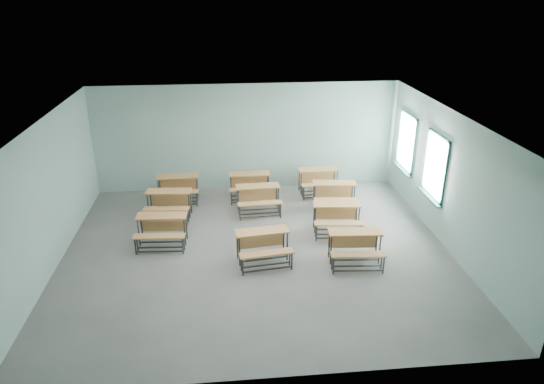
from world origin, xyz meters
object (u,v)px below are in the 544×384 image
(desk_unit_r0c1, at_px, (263,242))
(desk_unit_r0c2, at_px, (355,243))
(desk_unit_r3c0, at_px, (178,185))
(desk_unit_r2c0, at_px, (169,201))
(desk_unit_r2c2, at_px, (334,192))
(desk_unit_r3c2, at_px, (319,178))
(desk_unit_r2c1, at_px, (258,195))
(desk_unit_r1c2, at_px, (337,214))
(desk_unit_r1c0, at_px, (162,226))
(desk_unit_r3c1, at_px, (250,182))

(desk_unit_r0c1, xyz_separation_m, desk_unit_r0c2, (2.05, -0.24, 0.00))
(desk_unit_r0c1, distance_m, desk_unit_r3c0, 4.21)
(desk_unit_r2c0, height_order, desk_unit_r3c0, same)
(desk_unit_r0c2, relative_size, desk_unit_r2c2, 0.98)
(desk_unit_r0c2, xyz_separation_m, desk_unit_r2c0, (-4.37, 2.75, 0.00))
(desk_unit_r3c2, bearing_deg, desk_unit_r2c1, -151.72)
(desk_unit_r0c2, relative_size, desk_unit_r2c1, 1.01)
(desk_unit_r1c2, distance_m, desk_unit_r3c2, 2.50)
(desk_unit_r1c0, bearing_deg, desk_unit_r0c2, -12.20)
(desk_unit_r2c2, relative_size, desk_unit_r3c1, 1.06)
(desk_unit_r0c2, bearing_deg, desk_unit_r2c0, 151.74)
(desk_unit_r0c1, height_order, desk_unit_r1c0, same)
(desk_unit_r0c2, distance_m, desk_unit_r3c0, 5.71)
(desk_unit_r2c1, relative_size, desk_unit_r3c1, 1.02)
(desk_unit_r0c1, xyz_separation_m, desk_unit_r3c1, (-0.10, 3.59, 0.00))
(desk_unit_r2c0, bearing_deg, desk_unit_r3c2, 21.12)
(desk_unit_r2c2, bearing_deg, desk_unit_r3c0, 173.34)
(desk_unit_r1c0, bearing_deg, desk_unit_r3c2, 36.09)
(desk_unit_r2c2, bearing_deg, desk_unit_r1c0, -154.60)
(desk_unit_r1c0, height_order, desk_unit_r1c2, same)
(desk_unit_r2c0, relative_size, desk_unit_r3c1, 1.05)
(desk_unit_r1c2, bearing_deg, desk_unit_r0c2, -81.43)
(desk_unit_r1c2, bearing_deg, desk_unit_r2c0, 168.89)
(desk_unit_r0c2, bearing_deg, desk_unit_r0c1, 177.21)
(desk_unit_r2c0, distance_m, desk_unit_r2c2, 4.53)
(desk_unit_r0c2, relative_size, desk_unit_r1c0, 1.00)
(desk_unit_r0c1, xyz_separation_m, desk_unit_r1c2, (1.96, 1.25, 0.00))
(desk_unit_r3c1, bearing_deg, desk_unit_r0c1, -87.90)
(desk_unit_r0c1, height_order, desk_unit_r1c2, same)
(desk_unit_r0c1, distance_m, desk_unit_r1c2, 2.33)
(desk_unit_r3c0, height_order, desk_unit_r3c2, same)
(desk_unit_r2c0, xyz_separation_m, desk_unit_r3c0, (0.16, 1.10, 0.00))
(desk_unit_r2c0, relative_size, desk_unit_r2c2, 0.99)
(desk_unit_r2c0, bearing_deg, desk_unit_r2c2, 6.73)
(desk_unit_r1c2, bearing_deg, desk_unit_r1c0, -171.67)
(desk_unit_r1c2, relative_size, desk_unit_r2c0, 1.00)
(desk_unit_r2c2, distance_m, desk_unit_r3c1, 2.49)
(desk_unit_r2c2, bearing_deg, desk_unit_r0c2, -87.39)
(desk_unit_r3c0, height_order, desk_unit_r3c1, same)
(desk_unit_r0c2, xyz_separation_m, desk_unit_r2c1, (-1.96, 2.87, 0.00))
(desk_unit_r1c2, relative_size, desk_unit_r3c2, 1.03)
(desk_unit_r2c1, distance_m, desk_unit_r3c0, 2.46)
(desk_unit_r0c2, height_order, desk_unit_r3c0, same)
(desk_unit_r3c1, height_order, desk_unit_r3c2, same)
(desk_unit_r2c1, bearing_deg, desk_unit_r2c2, -2.19)
(desk_unit_r0c1, relative_size, desk_unit_r2c2, 1.01)
(desk_unit_r1c0, xyz_separation_m, desk_unit_r2c1, (2.43, 1.61, 0.00))
(desk_unit_r0c2, distance_m, desk_unit_r1c0, 4.57)
(desk_unit_r2c2, relative_size, desk_unit_r3c0, 1.06)
(desk_unit_r1c0, relative_size, desk_unit_r2c2, 0.98)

